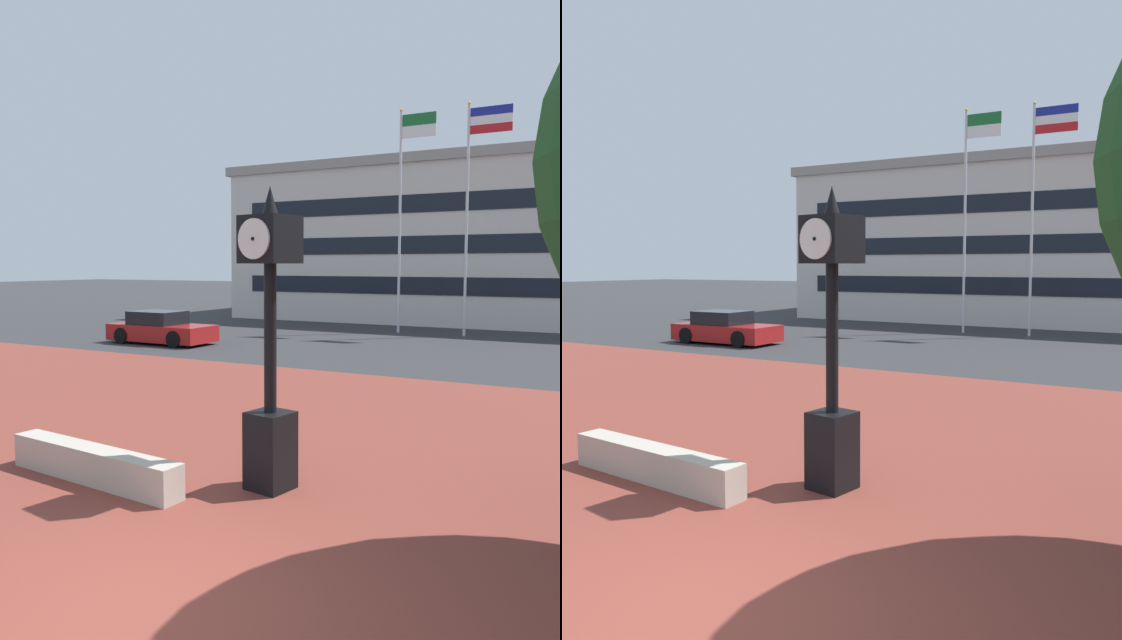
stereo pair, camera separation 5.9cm
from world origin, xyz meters
TOP-DOWN VIEW (x-y plane):
  - ground_plane at (0.00, 0.00)m, footprint 200.00×200.00m
  - plaza_brick_paving at (0.00, 4.45)m, footprint 44.00×16.90m
  - planter_wall at (-2.95, 2.44)m, footprint 3.22×0.70m
  - street_clock at (-0.58, 3.44)m, footprint 0.74×0.78m
  - car_street_mid at (-12.84, 15.85)m, footprint 4.26×1.99m
  - flagpole_primary at (-5.81, 24.40)m, footprint 1.66×0.14m
  - flagpole_secondary at (-2.76, 24.40)m, footprint 1.86×0.14m
  - civic_building at (-2.84, 34.50)m, footprint 29.56×13.86m

SIDE VIEW (x-z plane):
  - ground_plane at x=0.00m, z-range 0.00..0.00m
  - plaza_brick_paving at x=0.00m, z-range 0.00..0.01m
  - planter_wall at x=-2.95m, z-range 0.00..0.50m
  - car_street_mid at x=-12.84m, z-range -0.07..1.21m
  - street_clock at x=-0.58m, z-range -0.12..4.05m
  - civic_building at x=-2.84m, z-range 0.01..8.73m
  - flagpole_primary at x=-5.81m, z-range 0.90..10.97m
  - flagpole_secondary at x=-2.76m, z-range 1.02..11.04m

